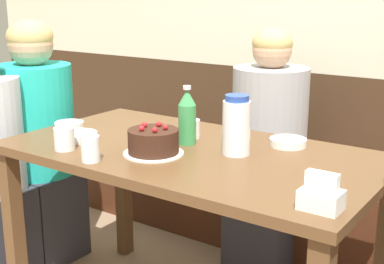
# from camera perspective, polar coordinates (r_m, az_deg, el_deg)

# --- Properties ---
(back_wall) EXTENTS (4.80, 0.04, 2.50)m
(back_wall) POSITION_cam_1_polar(r_m,az_deg,el_deg) (2.81, 12.58, 13.28)
(back_wall) COLOR #3D2819
(back_wall) RESTS_ON ground_plane
(bench_seat) EXTENTS (2.62, 0.38, 0.44)m
(bench_seat) POSITION_cam_1_polar(r_m,az_deg,el_deg) (2.83, 9.67, -8.06)
(bench_seat) COLOR #472314
(bench_seat) RESTS_ON ground_plane
(dining_table) EXTENTS (1.38, 0.75, 0.75)m
(dining_table) POSITION_cam_1_polar(r_m,az_deg,el_deg) (2.00, -0.11, -4.57)
(dining_table) COLOR brown
(dining_table) RESTS_ON ground_plane
(birthday_cake) EXTENTS (0.22, 0.22, 0.11)m
(birthday_cake) POSITION_cam_1_polar(r_m,az_deg,el_deg) (1.90, -4.15, -1.07)
(birthday_cake) COLOR white
(birthday_cake) RESTS_ON dining_table
(water_pitcher) EXTENTS (0.10, 0.10, 0.21)m
(water_pitcher) POSITION_cam_1_polar(r_m,az_deg,el_deg) (1.89, 4.76, 0.68)
(water_pitcher) COLOR white
(water_pitcher) RESTS_ON dining_table
(soju_bottle) EXTENTS (0.07, 0.07, 0.22)m
(soju_bottle) POSITION_cam_1_polar(r_m,az_deg,el_deg) (2.01, -0.52, 1.66)
(soju_bottle) COLOR #388E4C
(soju_bottle) RESTS_ON dining_table
(napkin_holder) EXTENTS (0.11, 0.08, 0.11)m
(napkin_holder) POSITION_cam_1_polar(r_m,az_deg,el_deg) (1.46, 13.61, -6.66)
(napkin_holder) COLOR white
(napkin_holder) RESTS_ON dining_table
(bowl_soup_white) EXTENTS (0.14, 0.14, 0.03)m
(bowl_soup_white) POSITION_cam_1_polar(r_m,az_deg,el_deg) (2.03, 10.20, -1.08)
(bowl_soup_white) COLOR white
(bowl_soup_white) RESTS_ON dining_table
(bowl_rice_small) EXTENTS (0.12, 0.12, 0.04)m
(bowl_rice_small) POSITION_cam_1_polar(r_m,az_deg,el_deg) (2.28, -12.96, 0.61)
(bowl_rice_small) COLOR white
(bowl_rice_small) RESTS_ON dining_table
(bowl_side_dish) EXTENTS (0.15, 0.15, 0.03)m
(bowl_side_dish) POSITION_cam_1_polar(r_m,az_deg,el_deg) (2.13, -12.05, -0.44)
(bowl_side_dish) COLOR white
(bowl_side_dish) RESTS_ON dining_table
(glass_water_tall) EXTENTS (0.07, 0.07, 0.09)m
(glass_water_tall) POSITION_cam_1_polar(r_m,az_deg,el_deg) (1.85, -10.78, -1.77)
(glass_water_tall) COLOR silver
(glass_water_tall) RESTS_ON dining_table
(glass_tumbler_short) EXTENTS (0.07, 0.07, 0.07)m
(glass_tumbler_short) POSITION_cam_1_polar(r_m,az_deg,el_deg) (2.11, -0.10, 0.34)
(glass_tumbler_short) COLOR silver
(glass_tumbler_short) RESTS_ON dining_table
(glass_shot_small) EXTENTS (0.08, 0.08, 0.08)m
(glass_shot_small) POSITION_cam_1_polar(r_m,az_deg,el_deg) (2.00, -13.46, -0.71)
(glass_shot_small) COLOR silver
(glass_shot_small) RESTS_ON dining_table
(person_grey_tee) EXTENTS (0.35, 0.35, 1.15)m
(person_grey_tee) POSITION_cam_1_polar(r_m,az_deg,el_deg) (2.54, 8.20, -2.56)
(person_grey_tee) COLOR #33333D
(person_grey_tee) RESTS_ON ground_plane
(person_dark_striped) EXTENTS (0.36, 0.36, 1.18)m
(person_dark_striped) POSITION_cam_1_polar(r_m,az_deg,el_deg) (2.69, -16.09, -1.37)
(person_dark_striped) COLOR #33333D
(person_dark_striped) RESTS_ON ground_plane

